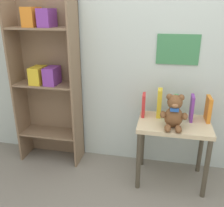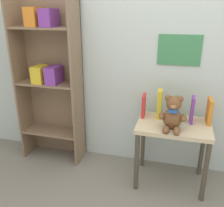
{
  "view_description": "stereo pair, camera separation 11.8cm",
  "coord_description": "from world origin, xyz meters",
  "px_view_note": "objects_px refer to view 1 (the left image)",
  "views": [
    {
      "loc": [
        0.07,
        -0.93,
        1.47
      ],
      "look_at": [
        -0.35,
        1.09,
        0.68
      ],
      "focal_mm": 40.0,
      "sensor_mm": 36.0,
      "label": 1
    },
    {
      "loc": [
        0.19,
        -0.9,
        1.47
      ],
      "look_at": [
        -0.35,
        1.09,
        0.68
      ],
      "focal_mm": 40.0,
      "sensor_mm": 36.0,
      "label": 2
    }
  ],
  "objects_px": {
    "book_standing_red": "(144,105)",
    "book_standing_green": "(175,108)",
    "bookshelf_side": "(47,75)",
    "book_standing_orange": "(208,109)",
    "display_table": "(173,133)",
    "book_standing_purple": "(192,108)",
    "book_standing_yellow": "(159,103)",
    "teddy_bear": "(174,113)"
  },
  "relations": [
    {
      "from": "display_table",
      "to": "book_standing_yellow",
      "type": "xyz_separation_m",
      "value": [
        -0.14,
        0.1,
        0.22
      ]
    },
    {
      "from": "book_standing_red",
      "to": "book_standing_orange",
      "type": "height_order",
      "value": "book_standing_orange"
    },
    {
      "from": "bookshelf_side",
      "to": "teddy_bear",
      "type": "relative_size",
      "value": 5.69
    },
    {
      "from": "bookshelf_side",
      "to": "book_standing_orange",
      "type": "bearing_deg",
      "value": -2.41
    },
    {
      "from": "book_standing_yellow",
      "to": "teddy_bear",
      "type": "bearing_deg",
      "value": -59.72
    },
    {
      "from": "book_standing_yellow",
      "to": "book_standing_orange",
      "type": "bearing_deg",
      "value": -0.58
    },
    {
      "from": "bookshelf_side",
      "to": "book_standing_purple",
      "type": "xyz_separation_m",
      "value": [
        1.33,
        -0.08,
        -0.2
      ]
    },
    {
      "from": "bookshelf_side",
      "to": "book_standing_red",
      "type": "bearing_deg",
      "value": -3.87
    },
    {
      "from": "book_standing_orange",
      "to": "teddy_bear",
      "type": "bearing_deg",
      "value": -147.05
    },
    {
      "from": "bookshelf_side",
      "to": "teddy_bear",
      "type": "distance_m",
      "value": 1.22
    },
    {
      "from": "book_standing_red",
      "to": "book_standing_purple",
      "type": "bearing_deg",
      "value": -5.54
    },
    {
      "from": "display_table",
      "to": "book_standing_green",
      "type": "height_order",
      "value": "book_standing_green"
    },
    {
      "from": "book_standing_green",
      "to": "teddy_bear",
      "type": "bearing_deg",
      "value": -92.71
    },
    {
      "from": "book_standing_green",
      "to": "book_standing_purple",
      "type": "height_order",
      "value": "book_standing_purple"
    },
    {
      "from": "book_standing_purple",
      "to": "book_standing_orange",
      "type": "relative_size",
      "value": 1.05
    },
    {
      "from": "book_standing_red",
      "to": "book_standing_green",
      "type": "bearing_deg",
      "value": -6.61
    },
    {
      "from": "book_standing_orange",
      "to": "display_table",
      "type": "bearing_deg",
      "value": -162.23
    },
    {
      "from": "book_standing_yellow",
      "to": "book_standing_red",
      "type": "bearing_deg",
      "value": -177.53
    },
    {
      "from": "teddy_bear",
      "to": "book_standing_yellow",
      "type": "height_order",
      "value": "teddy_bear"
    },
    {
      "from": "book_standing_purple",
      "to": "teddy_bear",
      "type": "bearing_deg",
      "value": -129.9
    },
    {
      "from": "bookshelf_side",
      "to": "book_standing_red",
      "type": "height_order",
      "value": "bookshelf_side"
    },
    {
      "from": "teddy_bear",
      "to": "book_standing_red",
      "type": "xyz_separation_m",
      "value": [
        -0.25,
        0.2,
        -0.03
      ]
    },
    {
      "from": "book_standing_orange",
      "to": "book_standing_yellow",
      "type": "bearing_deg",
      "value": 177.42
    },
    {
      "from": "book_standing_red",
      "to": "book_standing_green",
      "type": "height_order",
      "value": "book_standing_green"
    },
    {
      "from": "book_standing_red",
      "to": "book_standing_orange",
      "type": "bearing_deg",
      "value": -2.67
    },
    {
      "from": "display_table",
      "to": "book_standing_red",
      "type": "relative_size",
      "value": 3.02
    },
    {
      "from": "display_table",
      "to": "book_standing_purple",
      "type": "xyz_separation_m",
      "value": [
        0.14,
        0.08,
        0.21
      ]
    },
    {
      "from": "teddy_bear",
      "to": "book_standing_green",
      "type": "bearing_deg",
      "value": 84.83
    },
    {
      "from": "book_standing_red",
      "to": "book_standing_purple",
      "type": "height_order",
      "value": "book_standing_purple"
    },
    {
      "from": "book_standing_green",
      "to": "book_standing_orange",
      "type": "bearing_deg",
      "value": 6.49
    },
    {
      "from": "teddy_bear",
      "to": "book_standing_green",
      "type": "relative_size",
      "value": 1.37
    },
    {
      "from": "teddy_bear",
      "to": "book_standing_purple",
      "type": "bearing_deg",
      "value": 49.76
    },
    {
      "from": "book_standing_red",
      "to": "book_standing_green",
      "type": "xyz_separation_m",
      "value": [
        0.27,
        -0.02,
        0.0
      ]
    },
    {
      "from": "book_standing_yellow",
      "to": "book_standing_purple",
      "type": "bearing_deg",
      "value": -5.25
    },
    {
      "from": "book_standing_green",
      "to": "book_standing_orange",
      "type": "height_order",
      "value": "book_standing_orange"
    },
    {
      "from": "book_standing_red",
      "to": "book_standing_purple",
      "type": "distance_m",
      "value": 0.41
    },
    {
      "from": "display_table",
      "to": "book_standing_red",
      "type": "height_order",
      "value": "book_standing_red"
    },
    {
      "from": "teddy_bear",
      "to": "book_standing_red",
      "type": "distance_m",
      "value": 0.32
    },
    {
      "from": "book_standing_green",
      "to": "book_standing_yellow",
      "type": "bearing_deg",
      "value": 172.47
    },
    {
      "from": "book_standing_red",
      "to": "book_standing_yellow",
      "type": "bearing_deg",
      "value": -0.38
    },
    {
      "from": "book_standing_green",
      "to": "book_standing_orange",
      "type": "distance_m",
      "value": 0.27
    },
    {
      "from": "book_standing_green",
      "to": "book_standing_red",
      "type": "bearing_deg",
      "value": 178.61
    }
  ]
}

